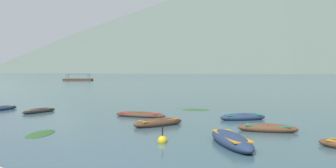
{
  "coord_description": "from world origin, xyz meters",
  "views": [
    {
      "loc": [
        2.39,
        -4.76,
        3.15
      ],
      "look_at": [
        -2.87,
        55.79,
        0.98
      ],
      "focal_mm": 37.12,
      "sensor_mm": 36.0,
      "label": 1
    }
  ],
  "objects": [
    {
      "name": "ferry_0",
      "position": [
        -39.11,
        112.37,
        0.45
      ],
      "size": [
        10.14,
        4.71,
        2.54
      ],
      "color": "#4C3323",
      "rests_on": "ground"
    },
    {
      "name": "mountain_3",
      "position": [
        370.62,
        1684.09,
        307.35
      ],
      "size": [
        2488.02,
        2488.02,
        614.7
      ],
      "primitive_type": "cone",
      "color": "#56665B",
      "rests_on": "ground"
    },
    {
      "name": "weed_patch_1",
      "position": [
        -5.5,
        11.98,
        0.0
      ],
      "size": [
        1.2,
        2.57,
        0.14
      ],
      "primitive_type": "ellipsoid",
      "rotation": [
        0.0,
        0.0,
        1.6
      ],
      "color": "#2D5628",
      "rests_on": "ground"
    },
    {
      "name": "rowboat_0",
      "position": [
        3.82,
        10.23,
        0.2
      ],
      "size": [
        2.15,
        4.47,
        0.66
      ],
      "color": "navy",
      "rests_on": "ground"
    },
    {
      "name": "rowboat_4",
      "position": [
        0.1,
        15.23,
        0.17
      ],
      "size": [
        3.17,
        2.95,
        0.56
      ],
      "color": "#4C3323",
      "rests_on": "ground"
    },
    {
      "name": "rowboat_9",
      "position": [
        -13.74,
        22.27,
        0.14
      ],
      "size": [
        1.89,
        3.32,
        0.44
      ],
      "color": "navy",
      "rests_on": "ground"
    },
    {
      "name": "weed_patch_2",
      "position": [
        2.2,
        23.75,
        0.0
      ],
      "size": [
        2.5,
        1.82,
        0.14
      ],
      "primitive_type": "ellipsoid",
      "rotation": [
        0.0,
        0.0,
        3.01
      ],
      "color": "#2D5628",
      "rests_on": "ground"
    },
    {
      "name": "rowboat_11",
      "position": [
        6.04,
        13.78,
        0.17
      ],
      "size": [
        3.22,
        1.5,
        0.53
      ],
      "color": "brown",
      "rests_on": "ground"
    },
    {
      "name": "mooring_buoy",
      "position": [
        0.82,
        10.48,
        0.09
      ],
      "size": [
        0.43,
        0.43,
        0.84
      ],
      "color": "yellow",
      "rests_on": "ground"
    },
    {
      "name": "mountain_1",
      "position": [
        -638.98,
        1820.28,
        204.63
      ],
      "size": [
        1216.45,
        1216.45,
        409.25
      ],
      "primitive_type": "cone",
      "color": "slate",
      "rests_on": "ground"
    },
    {
      "name": "rowboat_6",
      "position": [
        5.31,
        18.17,
        0.17
      ],
      "size": [
        3.28,
        1.88,
        0.54
      ],
      "color": "navy",
      "rests_on": "ground"
    },
    {
      "name": "ground_plane",
      "position": [
        0.0,
        1500.0,
        0.0
      ],
      "size": [
        6000.0,
        6000.0,
        0.0
      ],
      "primitive_type": "plane",
      "color": "#385660"
    },
    {
      "name": "rowboat_5",
      "position": [
        -1.61,
        19.05,
        0.14
      ],
      "size": [
        3.97,
        2.12,
        0.45
      ],
      "color": "#4C3323",
      "rests_on": "ground"
    },
    {
      "name": "mountain_2",
      "position": [
        -123.68,
        1808.67,
        124.88
      ],
      "size": [
        985.96,
        985.96,
        249.76
      ],
      "primitive_type": "cone",
      "color": "slate",
      "rests_on": "ground"
    },
    {
      "name": "rowboat_8",
      "position": [
        -9.79,
        20.88,
        0.14
      ],
      "size": [
        1.94,
        3.07,
        0.43
      ],
      "color": "#2D2826",
      "rests_on": "ground"
    }
  ]
}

